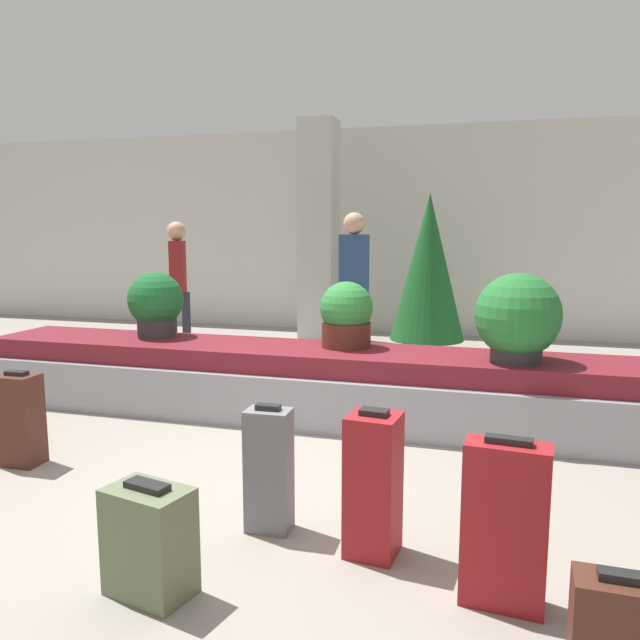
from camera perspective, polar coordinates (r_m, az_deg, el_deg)
name	(u,v)px	position (r m, az deg, el deg)	size (l,w,h in m)	color
ground_plane	(250,490)	(4.16, -6.40, -15.18)	(18.00, 18.00, 0.00)	gray
back_wall	(403,232)	(9.92, 7.59, 8.02)	(18.00, 0.06, 3.20)	beige
carousel	(320,384)	(5.51, 0.00, -5.91)	(6.60, 0.96, 0.62)	gray
pillar	(319,232)	(9.23, -0.11, 8.07)	(0.51, 0.51, 3.20)	beige
suitcase_1	(373,485)	(3.29, 4.89, -14.77)	(0.28, 0.27, 0.77)	maroon
suitcase_2	(269,470)	(3.53, -4.69, -13.51)	(0.25, 0.18, 0.72)	slate
suitcase_3	(150,541)	(3.10, -15.26, -18.92)	(0.43, 0.33, 0.54)	#5B6647
suitcase_4	(20,419)	(4.92, -25.75, -8.19)	(0.28, 0.22, 0.68)	#472319
suitcase_5	(505,525)	(2.99, 16.56, -17.51)	(0.38, 0.21, 0.78)	maroon
potted_plant_0	(156,304)	(6.20, -14.79, 1.46)	(0.53, 0.53, 0.62)	#2D2D2D
potted_plant_1	(518,318)	(5.09, 17.62, 0.14)	(0.66, 0.66, 0.70)	#2D2D2D
potted_plant_2	(346,316)	(5.47, 2.42, 0.40)	(0.47, 0.47, 0.58)	#4C2319
traveler_0	(178,276)	(8.27, -12.85, 3.97)	(0.31, 0.36, 1.74)	#282833
traveler_1	(354,274)	(7.43, 3.12, 4.27)	(0.35, 0.26, 1.84)	#282833
decorated_tree	(428,267)	(8.36, 9.87, 4.75)	(0.98, 0.98, 2.11)	#4C331E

